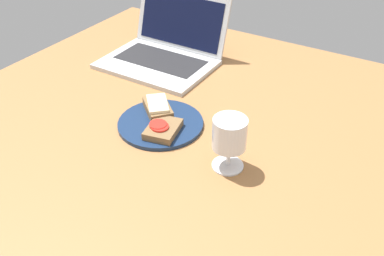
{
  "coord_description": "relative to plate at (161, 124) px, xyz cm",
  "views": [
    {
      "loc": [
        48.33,
        -73.62,
        67.96
      ],
      "look_at": [
        4.19,
        -1.16,
        8.0
      ],
      "focal_mm": 40.0,
      "sensor_mm": 36.0,
      "label": 1
    }
  ],
  "objects": [
    {
      "name": "wine_glass",
      "position": [
        22.94,
        -5.62,
        8.06
      ],
      "size": [
        7.8,
        7.8,
        13.09
      ],
      "color": "white",
      "rests_on": "wooden_table"
    },
    {
      "name": "wooden_table",
      "position": [
        7.28,
        -1.65,
        -2.03
      ],
      "size": [
        140.0,
        140.0,
        3.0
      ],
      "primitive_type": "cube",
      "color": "#9E6B3D",
      "rests_on": "ground"
    },
    {
      "name": "sandwich_with_cheese",
      "position": [
        -3.26,
        3.48,
        2.08
      ],
      "size": [
        12.06,
        11.58,
        3.28
      ],
      "color": "brown",
      "rests_on": "plate"
    },
    {
      "name": "laptop",
      "position": [
        -20.67,
        32.46,
        3.41
      ],
      "size": [
        35.52,
        31.47,
        20.23
      ],
      "color": "silver",
      "rests_on": "wooden_table"
    },
    {
      "name": "sandwich_with_tomato",
      "position": [
        3.14,
        -3.58,
        1.65
      ],
      "size": [
        9.41,
        11.2,
        2.54
      ],
      "color": "brown",
      "rests_on": "plate"
    },
    {
      "name": "plate",
      "position": [
        0.0,
        0.0,
        0.0
      ],
      "size": [
        22.71,
        22.71,
        1.06
      ],
      "primitive_type": "cylinder",
      "color": "navy",
      "rests_on": "wooden_table"
    }
  ]
}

